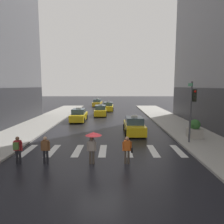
{
  "coord_description": "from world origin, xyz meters",
  "views": [
    {
      "loc": [
        0.73,
        -11.01,
        4.6
      ],
      "look_at": [
        0.63,
        8.0,
        2.15
      ],
      "focal_mm": 32.46,
      "sensor_mm": 36.0,
      "label": 1
    }
  ],
  "objects_px": {
    "taxi_fifth": "(97,103)",
    "pedestrian_plain_coat": "(45,148)",
    "pedestrian_with_handbag": "(127,148)",
    "taxi_lead": "(134,126)",
    "taxi_third": "(100,111)",
    "taxi_fourth": "(108,107)",
    "taxi_second": "(79,116)",
    "pedestrian_with_backpack": "(18,148)",
    "planter_near_corner": "(195,129)",
    "pedestrian_with_umbrella": "(93,139)",
    "traffic_light_pole": "(192,103)"
  },
  "relations": [
    {
      "from": "pedestrian_with_handbag",
      "to": "pedestrian_plain_coat",
      "type": "distance_m",
      "value": 4.85
    },
    {
      "from": "taxi_second",
      "to": "pedestrian_plain_coat",
      "type": "distance_m",
      "value": 14.83
    },
    {
      "from": "pedestrian_with_backpack",
      "to": "traffic_light_pole",
      "type": "bearing_deg",
      "value": 19.68
    },
    {
      "from": "taxi_fifth",
      "to": "traffic_light_pole",
      "type": "bearing_deg",
      "value": -72.18
    },
    {
      "from": "pedestrian_plain_coat",
      "to": "pedestrian_with_umbrella",
      "type": "bearing_deg",
      "value": -1.23
    },
    {
      "from": "traffic_light_pole",
      "to": "pedestrian_plain_coat",
      "type": "xyz_separation_m",
      "value": [
        -10.19,
        -4.16,
        -2.32
      ]
    },
    {
      "from": "pedestrian_with_handbag",
      "to": "taxi_fourth",
      "type": "bearing_deg",
      "value": 93.85
    },
    {
      "from": "pedestrian_with_umbrella",
      "to": "planter_near_corner",
      "type": "distance_m",
      "value": 10.03
    },
    {
      "from": "taxi_fourth",
      "to": "pedestrian_with_backpack",
      "type": "height_order",
      "value": "taxi_fourth"
    },
    {
      "from": "traffic_light_pole",
      "to": "pedestrian_with_backpack",
      "type": "relative_size",
      "value": 2.91
    },
    {
      "from": "traffic_light_pole",
      "to": "pedestrian_plain_coat",
      "type": "relative_size",
      "value": 2.91
    },
    {
      "from": "taxi_third",
      "to": "pedestrian_with_umbrella",
      "type": "xyz_separation_m",
      "value": [
        0.79,
        -19.87,
        0.79
      ]
    },
    {
      "from": "taxi_lead",
      "to": "taxi_second",
      "type": "relative_size",
      "value": 1.0
    },
    {
      "from": "planter_near_corner",
      "to": "pedestrian_with_handbag",
      "type": "bearing_deg",
      "value": -138.01
    },
    {
      "from": "pedestrian_with_backpack",
      "to": "pedestrian_plain_coat",
      "type": "height_order",
      "value": "same"
    },
    {
      "from": "pedestrian_with_backpack",
      "to": "planter_near_corner",
      "type": "relative_size",
      "value": 1.03
    },
    {
      "from": "pedestrian_plain_coat",
      "to": "pedestrian_with_backpack",
      "type": "bearing_deg",
      "value": -177.86
    },
    {
      "from": "taxi_lead",
      "to": "taxi_fifth",
      "type": "xyz_separation_m",
      "value": [
        -5.63,
        26.7,
        0.0
      ]
    },
    {
      "from": "taxi_fourth",
      "to": "pedestrian_with_backpack",
      "type": "xyz_separation_m",
      "value": [
        -4.73,
        -26.0,
        0.25
      ]
    },
    {
      "from": "taxi_second",
      "to": "taxi_fourth",
      "type": "xyz_separation_m",
      "value": [
        3.61,
        11.12,
        0.0
      ]
    },
    {
      "from": "taxi_second",
      "to": "pedestrian_with_umbrella",
      "type": "relative_size",
      "value": 2.35
    },
    {
      "from": "taxi_fifth",
      "to": "pedestrian_plain_coat",
      "type": "xyz_separation_m",
      "value": [
        -0.43,
        -34.51,
        0.21
      ]
    },
    {
      "from": "pedestrian_with_handbag",
      "to": "pedestrian_plain_coat",
      "type": "height_order",
      "value": "same"
    },
    {
      "from": "taxi_fourth",
      "to": "pedestrian_plain_coat",
      "type": "xyz_separation_m",
      "value": [
        -3.11,
        -25.94,
        0.21
      ]
    },
    {
      "from": "taxi_third",
      "to": "taxi_fourth",
      "type": "xyz_separation_m",
      "value": [
        1.07,
        6.13,
        0.0
      ]
    },
    {
      "from": "taxi_lead",
      "to": "pedestrian_with_backpack",
      "type": "xyz_separation_m",
      "value": [
        -7.69,
        -7.87,
        0.25
      ]
    },
    {
      "from": "taxi_lead",
      "to": "pedestrian_plain_coat",
      "type": "height_order",
      "value": "taxi_lead"
    },
    {
      "from": "taxi_second",
      "to": "planter_near_corner",
      "type": "height_order",
      "value": "taxi_second"
    },
    {
      "from": "taxi_lead",
      "to": "taxi_third",
      "type": "distance_m",
      "value": 12.66
    },
    {
      "from": "taxi_third",
      "to": "pedestrian_with_handbag",
      "type": "height_order",
      "value": "taxi_third"
    },
    {
      "from": "pedestrian_with_handbag",
      "to": "traffic_light_pole",
      "type": "bearing_deg",
      "value": 38.0
    },
    {
      "from": "taxi_lead",
      "to": "taxi_second",
      "type": "bearing_deg",
      "value": 133.16
    },
    {
      "from": "taxi_fourth",
      "to": "pedestrian_with_backpack",
      "type": "bearing_deg",
      "value": -100.31
    },
    {
      "from": "taxi_second",
      "to": "taxi_third",
      "type": "relative_size",
      "value": 0.99
    },
    {
      "from": "taxi_third",
      "to": "taxi_fifth",
      "type": "relative_size",
      "value": 0.99
    },
    {
      "from": "traffic_light_pole",
      "to": "pedestrian_plain_coat",
      "type": "distance_m",
      "value": 11.24
    },
    {
      "from": "pedestrian_with_handbag",
      "to": "taxi_lead",
      "type": "bearing_deg",
      "value": 81.17
    },
    {
      "from": "pedestrian_with_backpack",
      "to": "planter_near_corner",
      "type": "xyz_separation_m",
      "value": [
        12.7,
        5.66,
        -0.1
      ]
    },
    {
      "from": "traffic_light_pole",
      "to": "taxi_third",
      "type": "distance_m",
      "value": 17.82
    },
    {
      "from": "taxi_third",
      "to": "pedestrian_with_backpack",
      "type": "height_order",
      "value": "taxi_third"
    },
    {
      "from": "pedestrian_with_umbrella",
      "to": "planter_near_corner",
      "type": "xyz_separation_m",
      "value": [
        8.25,
        5.66,
        -0.64
      ]
    },
    {
      "from": "taxi_fifth",
      "to": "pedestrian_with_umbrella",
      "type": "bearing_deg",
      "value": -86.04
    },
    {
      "from": "taxi_lead",
      "to": "pedestrian_with_umbrella",
      "type": "height_order",
      "value": "pedestrian_with_umbrella"
    },
    {
      "from": "taxi_fifth",
      "to": "pedestrian_plain_coat",
      "type": "height_order",
      "value": "taxi_fifth"
    },
    {
      "from": "taxi_second",
      "to": "taxi_third",
      "type": "distance_m",
      "value": 5.6
    },
    {
      "from": "taxi_fourth",
      "to": "planter_near_corner",
      "type": "relative_size",
      "value": 2.86
    },
    {
      "from": "pedestrian_with_backpack",
      "to": "taxi_fourth",
      "type": "bearing_deg",
      "value": 79.69
    },
    {
      "from": "taxi_second",
      "to": "pedestrian_plain_coat",
      "type": "xyz_separation_m",
      "value": [
        0.51,
        -14.82,
        0.21
      ]
    },
    {
      "from": "taxi_fifth",
      "to": "planter_near_corner",
      "type": "bearing_deg",
      "value": -69.78
    },
    {
      "from": "pedestrian_with_backpack",
      "to": "pedestrian_plain_coat",
      "type": "distance_m",
      "value": 1.63
    }
  ]
}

